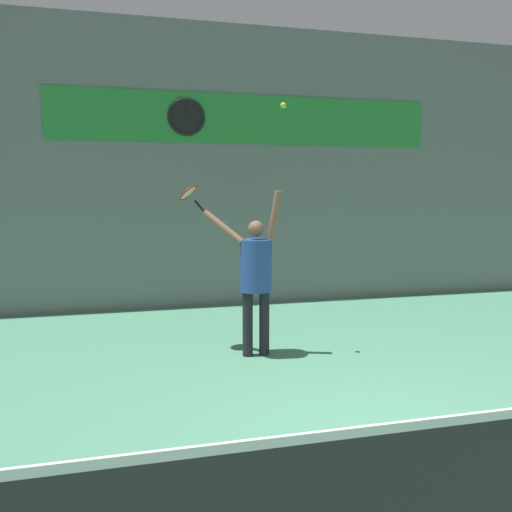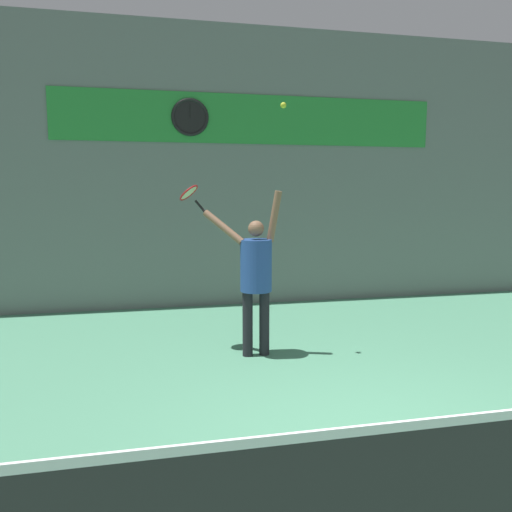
{
  "view_description": "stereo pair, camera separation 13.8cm",
  "coord_description": "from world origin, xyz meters",
  "px_view_note": "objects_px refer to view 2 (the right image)",
  "views": [
    {
      "loc": [
        -2.02,
        -3.17,
        2.08
      ],
      "look_at": [
        -0.57,
        2.85,
        1.28
      ],
      "focal_mm": 35.0,
      "sensor_mm": 36.0,
      "label": 1
    },
    {
      "loc": [
        -1.89,
        -3.2,
        2.08
      ],
      "look_at": [
        -0.57,
        2.85,
        1.28
      ],
      "focal_mm": 35.0,
      "sensor_mm": 36.0,
      "label": 2
    }
  ],
  "objects_px": {
    "tennis_racket": "(190,194)",
    "tennis_ball": "(283,105)",
    "scoreboard_clock": "(190,117)",
    "tennis_player": "(255,272)"
  },
  "relations": [
    {
      "from": "tennis_racket",
      "to": "tennis_ball",
      "type": "bearing_deg",
      "value": -24.81
    },
    {
      "from": "scoreboard_clock",
      "to": "tennis_racket",
      "type": "xyz_separation_m",
      "value": [
        -0.23,
        -2.47,
        -1.32
      ]
    },
    {
      "from": "tennis_player",
      "to": "tennis_ball",
      "type": "xyz_separation_m",
      "value": [
        0.33,
        -0.08,
        2.03
      ]
    },
    {
      "from": "tennis_player",
      "to": "tennis_ball",
      "type": "bearing_deg",
      "value": -13.46
    },
    {
      "from": "tennis_racket",
      "to": "tennis_player",
      "type": "bearing_deg",
      "value": -29.11
    },
    {
      "from": "tennis_player",
      "to": "tennis_racket",
      "type": "relative_size",
      "value": 5.43
    },
    {
      "from": "tennis_racket",
      "to": "scoreboard_clock",
      "type": "bearing_deg",
      "value": 84.59
    },
    {
      "from": "tennis_ball",
      "to": "tennis_racket",
      "type": "bearing_deg",
      "value": 155.19
    },
    {
      "from": "tennis_player",
      "to": "tennis_racket",
      "type": "height_order",
      "value": "tennis_racket"
    },
    {
      "from": "tennis_player",
      "to": "scoreboard_clock",
      "type": "bearing_deg",
      "value": 100.46
    }
  ]
}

